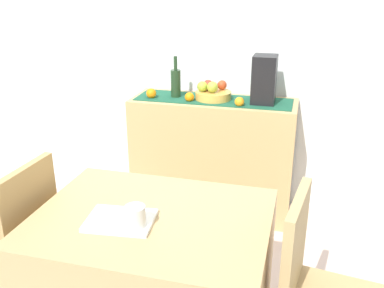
# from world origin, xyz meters

# --- Properties ---
(ground_plane) EXTENTS (6.40, 6.40, 0.02)m
(ground_plane) POSITION_xyz_m (0.00, 0.00, -0.01)
(ground_plane) COLOR beige
(ground_plane) RESTS_ON ground
(room_wall_rear) EXTENTS (6.40, 0.06, 2.70)m
(room_wall_rear) POSITION_xyz_m (0.00, 1.18, 1.35)
(room_wall_rear) COLOR silver
(room_wall_rear) RESTS_ON ground
(sideboard_console) EXTENTS (1.19, 0.42, 0.88)m
(sideboard_console) POSITION_xyz_m (0.05, 0.92, 0.44)
(sideboard_console) COLOR tan
(sideboard_console) RESTS_ON ground
(table_runner) EXTENTS (1.12, 0.32, 0.01)m
(table_runner) POSITION_xyz_m (0.05, 0.92, 0.89)
(table_runner) COLOR #195039
(table_runner) RESTS_ON sideboard_console
(fruit_bowl) EXTENTS (0.26, 0.26, 0.06)m
(fruit_bowl) POSITION_xyz_m (0.04, 0.92, 0.92)
(fruit_bowl) COLOR gold
(fruit_bowl) RESTS_ON table_runner
(apple_upper) EXTENTS (0.07, 0.07, 0.07)m
(apple_upper) POSITION_xyz_m (0.09, 0.99, 0.98)
(apple_upper) COLOR #B63E1E
(apple_upper) RESTS_ON fruit_bowl
(apple_front) EXTENTS (0.08, 0.08, 0.08)m
(apple_front) POSITION_xyz_m (0.04, 0.89, 0.98)
(apple_front) COLOR #97A835
(apple_front) RESTS_ON fruit_bowl
(apple_rear) EXTENTS (0.07, 0.07, 0.07)m
(apple_rear) POSITION_xyz_m (-0.01, 0.96, 0.98)
(apple_rear) COLOR red
(apple_rear) RESTS_ON fruit_bowl
(apple_center) EXTENTS (0.07, 0.07, 0.07)m
(apple_center) POSITION_xyz_m (-0.03, 0.90, 0.98)
(apple_center) COLOR #95AF32
(apple_center) RESTS_ON fruit_bowl
(wine_bottle) EXTENTS (0.07, 0.07, 0.30)m
(wine_bottle) POSITION_xyz_m (-0.24, 0.92, 0.99)
(wine_bottle) COLOR #1E371F
(wine_bottle) RESTS_ON sideboard_console
(coffee_maker) EXTENTS (0.16, 0.18, 0.33)m
(coffee_maker) POSITION_xyz_m (0.40, 0.92, 1.05)
(coffee_maker) COLOR black
(coffee_maker) RESTS_ON sideboard_console
(orange_loose_mid) EXTENTS (0.07, 0.07, 0.07)m
(orange_loose_mid) POSITION_xyz_m (0.25, 0.80, 0.91)
(orange_loose_mid) COLOR orange
(orange_loose_mid) RESTS_ON sideboard_console
(orange_loose_end) EXTENTS (0.07, 0.07, 0.07)m
(orange_loose_end) POSITION_xyz_m (-0.40, 0.85, 0.92)
(orange_loose_end) COLOR orange
(orange_loose_end) RESTS_ON sideboard_console
(orange_loose_near_bowl) EXTENTS (0.07, 0.07, 0.07)m
(orange_loose_near_bowl) POSITION_xyz_m (-0.11, 0.83, 0.92)
(orange_loose_near_bowl) COLOR orange
(orange_loose_near_bowl) RESTS_ON sideboard_console
(dining_table) EXTENTS (1.02, 0.79, 0.74)m
(dining_table) POSITION_xyz_m (0.08, -0.50, 0.37)
(dining_table) COLOR tan
(dining_table) RESTS_ON ground
(open_book) EXTENTS (0.30, 0.24, 0.02)m
(open_book) POSITION_xyz_m (-0.03, -0.58, 0.75)
(open_book) COLOR white
(open_book) RESTS_ON dining_table
(coffee_cup) EXTENTS (0.08, 0.08, 0.11)m
(coffee_cup) POSITION_xyz_m (0.06, -0.62, 0.79)
(coffee_cup) COLOR silver
(coffee_cup) RESTS_ON dining_table
(chair_near_window) EXTENTS (0.42, 0.42, 0.90)m
(chair_near_window) POSITION_xyz_m (-0.70, -0.50, 0.27)
(chair_near_window) COLOR tan
(chair_near_window) RESTS_ON ground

